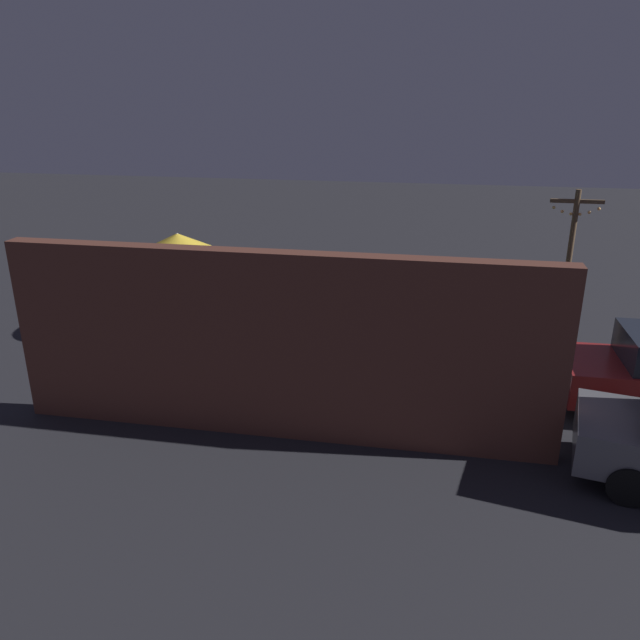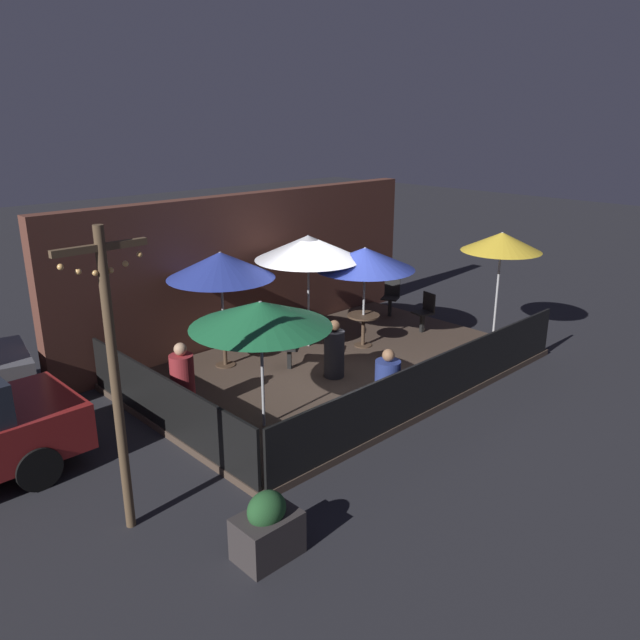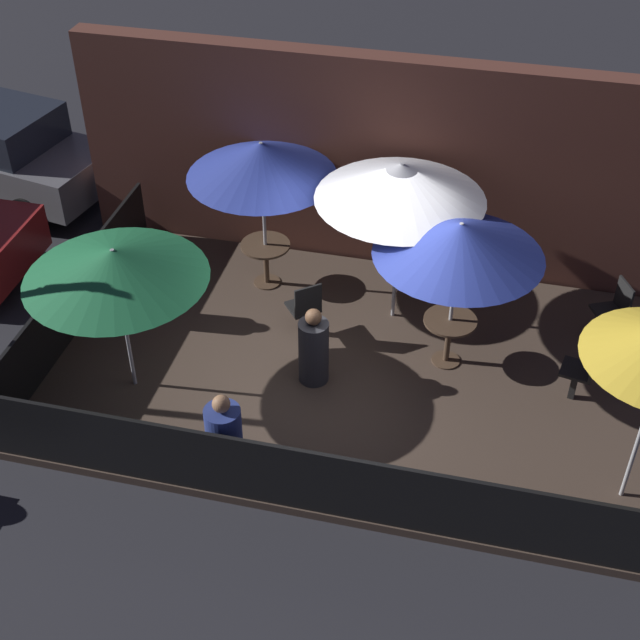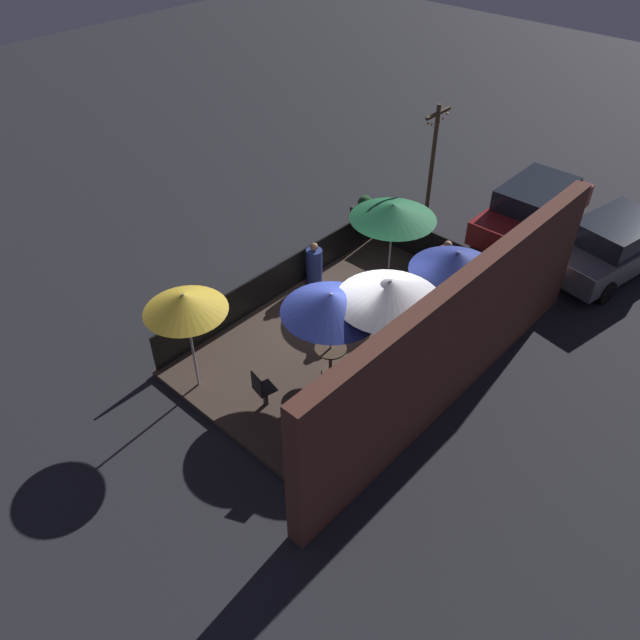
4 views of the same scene
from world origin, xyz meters
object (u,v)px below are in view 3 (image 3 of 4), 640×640
at_px(patio_umbrella_0, 261,160).
at_px(patio_chair_2, 305,307).
at_px(patio_chair_1, 613,309).
at_px(dining_table_1, 449,329).
at_px(patron_1, 121,285).
at_px(patio_umbrella_3, 114,264).
at_px(patio_umbrella_2, 401,181).
at_px(dining_table_0, 266,253).
at_px(patron_2, 314,349).
at_px(patio_umbrella_1, 460,239).
at_px(patio_chair_0, 583,369).
at_px(patron_0, 225,441).

xyz_separation_m(patio_umbrella_0, patio_chair_2, (0.88, -1.09, -1.60)).
bearing_deg(patio_chair_1, patio_umbrella_0, -27.12).
bearing_deg(dining_table_1, patron_1, -178.74).
bearing_deg(patio_umbrella_3, patron_1, 117.58).
distance_m(patio_umbrella_2, patio_chair_1, 3.47).
xyz_separation_m(dining_table_0, dining_table_1, (2.88, -1.17, 0.01)).
bearing_deg(patron_2, patio_chair_1, 88.81).
xyz_separation_m(patio_umbrella_3, patio_chair_1, (6.09, 2.43, -1.42)).
height_order(dining_table_0, dining_table_1, dining_table_1).
distance_m(dining_table_0, patron_1, 2.17).
bearing_deg(patio_umbrella_2, patio_umbrella_1, -43.07).
xyz_separation_m(patio_chair_1, patio_chair_2, (-4.14, -0.93, -0.01)).
bearing_deg(patron_1, patio_umbrella_1, -121.67).
distance_m(patio_chair_0, patron_1, 6.38).
xyz_separation_m(patio_umbrella_3, patio_chair_2, (1.95, 1.50, -1.43)).
bearing_deg(patio_umbrella_1, dining_table_1, -90.00).
bearing_deg(patio_umbrella_3, patio_chair_0, 10.54).
bearing_deg(patio_umbrella_1, patron_1, -178.74).
height_order(patio_chair_2, patron_2, patron_2).
height_order(patio_chair_0, patron_2, patron_2).
relative_size(patio_umbrella_2, patron_1, 1.94).
bearing_deg(patio_chair_2, patio_umbrella_3, 88.65).
bearing_deg(patio_chair_1, patio_chair_0, 48.50).
distance_m(dining_table_1, patron_0, 3.47).
bearing_deg(patio_chair_2, patio_umbrella_0, -0.00).
relative_size(patio_umbrella_0, patio_chair_0, 2.52).
bearing_deg(patio_chair_0, patio_chair_2, 4.89).
relative_size(patio_umbrella_1, patio_chair_0, 2.36).
relative_size(patron_0, patron_2, 1.07).
bearing_deg(patio_umbrella_2, patio_umbrella_0, 170.16).
height_order(dining_table_1, patio_chair_0, patio_chair_0).
xyz_separation_m(dining_table_1, patio_chair_1, (2.14, 1.01, -0.05)).
relative_size(patio_umbrella_2, patio_umbrella_3, 1.10).
height_order(dining_table_0, patio_chair_1, patio_chair_1).
xyz_separation_m(patio_umbrella_0, patio_umbrella_3, (-1.07, -2.58, -0.17)).
distance_m(dining_table_1, patio_chair_1, 2.37).
bearing_deg(patron_2, patio_umbrella_0, -174.24).
height_order(patio_umbrella_2, dining_table_0, patio_umbrella_2).
height_order(patron_0, patron_2, patron_0).
relative_size(patio_umbrella_1, patio_umbrella_3, 0.98).
height_order(dining_table_1, patron_2, patron_2).
bearing_deg(patron_1, patio_chair_0, -125.22).
distance_m(dining_table_0, dining_table_1, 3.11).
xyz_separation_m(patio_umbrella_2, patio_chair_1, (3.02, 0.19, -1.70)).
bearing_deg(patio_umbrella_2, patio_chair_2, -146.63).
xyz_separation_m(patio_umbrella_0, patron_2, (1.21, -1.93, -1.59)).
xyz_separation_m(patio_umbrella_3, dining_table_0, (1.07, 2.58, -1.38)).
bearing_deg(patron_1, patron_2, -135.55).
bearing_deg(patio_chair_0, patron_1, 9.30).
relative_size(patron_1, patron_2, 1.11).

